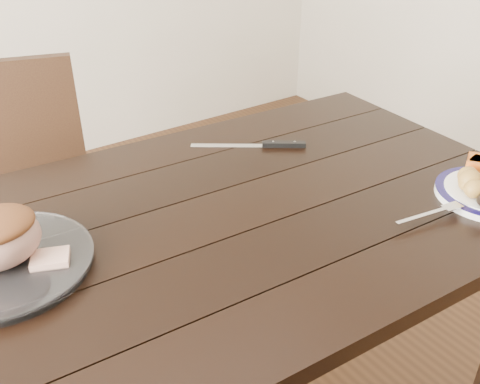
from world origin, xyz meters
TOP-DOWN VIEW (x-y plane):
  - dining_table at (-0.00, 0.00)m, footprint 1.65×0.99m
  - chair_far at (-0.23, 0.73)m, footprint 0.53×0.53m
  - serving_platter at (-0.41, 0.07)m, footprint 0.33×0.33m
  - roasted_potatoes at (0.55, -0.28)m, footprint 0.09×0.09m
  - fork at (0.41, -0.29)m, footprint 0.18×0.05m
  - cut_slice at (-0.33, 0.01)m, footprint 0.09×0.08m
  - carving_knife at (0.34, 0.21)m, footprint 0.27×0.20m

SIDE VIEW (x-z plane):
  - chair_far at x=-0.23m, z-range 0.06..0.99m
  - dining_table at x=0.00m, z-range 0.28..1.03m
  - carving_knife at x=0.34m, z-range 0.75..0.76m
  - serving_platter at x=-0.41m, z-range 0.75..0.77m
  - fork at x=0.41m, z-range 0.77..0.77m
  - cut_slice at x=-0.33m, z-range 0.77..0.78m
  - roasted_potatoes at x=0.55m, z-range 0.77..0.82m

